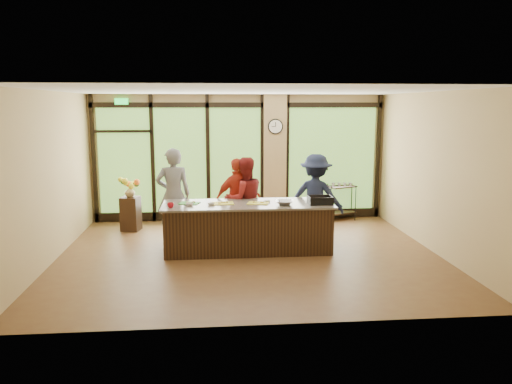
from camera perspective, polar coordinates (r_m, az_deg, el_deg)
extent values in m
plane|color=#57351E|center=(9.35, -0.80, -7.21)|extent=(7.00, 7.00, 0.00)
plane|color=white|center=(8.93, -0.85, 11.51)|extent=(7.00, 7.00, 0.00)
plane|color=tan|center=(11.99, -1.91, 3.92)|extent=(7.00, 0.00, 7.00)
plane|color=tan|center=(9.43, -22.56, 1.52)|extent=(0.00, 6.00, 6.00)
plane|color=tan|center=(9.91, 19.80, 2.08)|extent=(0.00, 6.00, 6.00)
cube|color=tan|center=(12.01, 2.17, 3.93)|extent=(0.55, 0.12, 3.00)
cube|color=black|center=(11.87, -1.93, 9.91)|extent=(6.90, 0.08, 0.12)
cube|color=black|center=(12.16, -1.86, -2.58)|extent=(6.90, 0.08, 0.20)
cube|color=#19D83F|center=(11.98, -15.13, 9.96)|extent=(0.30, 0.04, 0.14)
cube|color=#416824|center=(12.12, -14.78, 3.43)|extent=(1.20, 0.02, 2.50)
cube|color=#416824|center=(11.97, -8.62, 3.57)|extent=(1.20, 0.02, 2.50)
cube|color=#416824|center=(11.96, -2.38, 3.66)|extent=(1.20, 0.02, 2.50)
cube|color=#416824|center=(12.30, 8.64, 3.73)|extent=(2.10, 0.02, 2.50)
cube|color=black|center=(12.23, -18.04, 3.56)|extent=(0.08, 0.08, 3.00)
cube|color=black|center=(12.00, -11.74, 3.73)|extent=(0.08, 0.08, 3.00)
cube|color=black|center=(11.92, -5.51, 3.85)|extent=(0.08, 0.08, 3.00)
cube|color=black|center=(11.98, 0.73, 3.93)|extent=(0.08, 0.08, 3.00)
cube|color=black|center=(12.06, 3.58, 3.94)|extent=(0.08, 0.08, 3.00)
cube|color=black|center=(12.60, 13.77, 3.94)|extent=(0.08, 0.08, 3.00)
cube|color=black|center=(9.52, -0.94, -4.14)|extent=(3.10, 1.00, 0.88)
cube|color=slate|center=(9.41, -0.95, -1.43)|extent=(3.20, 1.10, 0.04)
cylinder|color=black|center=(11.88, 2.23, 7.49)|extent=(0.36, 0.04, 0.36)
cylinder|color=white|center=(11.87, 2.24, 7.49)|extent=(0.31, 0.01, 0.31)
cube|color=black|center=(11.86, 2.25, 7.73)|extent=(0.01, 0.00, 0.11)
cube|color=black|center=(11.86, 2.01, 7.49)|extent=(0.09, 0.00, 0.01)
imported|color=slate|center=(10.25, -9.42, -0.31)|extent=(0.74, 0.53, 1.91)
imported|color=maroon|center=(10.09, -1.32, -0.87)|extent=(0.99, 0.86, 1.73)
imported|color=#AE2E1A|center=(10.15, -2.06, -0.89)|extent=(1.07, 0.69, 1.70)
imported|color=#192038|center=(10.30, 6.83, -0.59)|extent=(1.31, 1.04, 1.77)
cube|color=black|center=(9.43, 7.33, -1.12)|extent=(0.45, 0.35, 0.08)
imported|color=silver|center=(9.30, 3.29, -1.21)|extent=(0.40, 0.40, 0.08)
cube|color=green|center=(9.49, -7.65, -1.27)|extent=(0.42, 0.36, 0.01)
cube|color=gold|center=(9.41, -3.81, -1.30)|extent=(0.42, 0.32, 0.01)
cube|color=gold|center=(9.41, 0.25, -1.27)|extent=(0.46, 0.39, 0.01)
imported|color=silver|center=(9.29, -7.61, -1.40)|extent=(0.18, 0.18, 0.05)
imported|color=silver|center=(9.28, -5.16, -1.38)|extent=(0.14, 0.14, 0.04)
imported|color=silver|center=(9.55, 1.30, -1.06)|extent=(0.15, 0.15, 0.03)
imported|color=#B1111F|center=(9.13, -9.73, -1.50)|extent=(0.14, 0.14, 0.09)
cube|color=black|center=(11.39, -14.11, -2.41)|extent=(0.45, 0.45, 0.76)
imported|color=#937C50|center=(11.30, -14.22, 0.05)|extent=(0.30, 0.30, 0.24)
cube|color=black|center=(12.34, 9.68, -2.29)|extent=(0.76, 0.61, 0.03)
cube|color=black|center=(12.23, 9.77, 0.62)|extent=(0.76, 0.61, 0.03)
cylinder|color=black|center=(12.06, 8.53, -1.31)|extent=(0.02, 0.02, 0.85)
cylinder|color=black|center=(12.21, 11.30, -1.25)|extent=(0.02, 0.02, 0.85)
cylinder|color=black|center=(12.38, 8.16, -1.00)|extent=(0.02, 0.02, 0.85)
cylinder|color=black|center=(12.53, 10.86, -0.95)|extent=(0.02, 0.02, 0.85)
imported|color=silver|center=(12.17, 8.83, 0.88)|extent=(0.12, 0.12, 0.09)
imported|color=silver|center=(12.20, 9.48, 0.89)|extent=(0.12, 0.12, 0.09)
imported|color=silver|center=(12.24, 10.12, 0.89)|extent=(0.12, 0.12, 0.09)
imported|color=silver|center=(12.27, 10.72, 0.90)|extent=(0.12, 0.12, 0.09)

